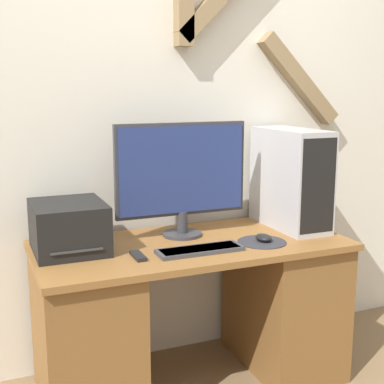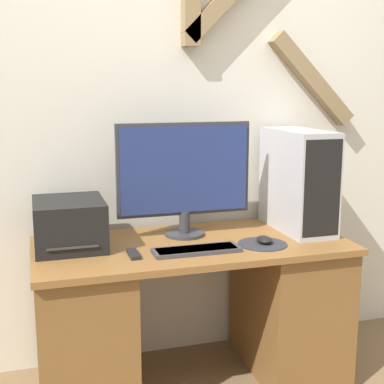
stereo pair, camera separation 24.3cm
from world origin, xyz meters
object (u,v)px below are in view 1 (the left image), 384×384
keyboard (200,250)px  monitor (182,174)px  printer (69,227)px  remote_control (138,256)px  computer_tower (291,178)px  mouse (264,238)px

keyboard → monitor: bearing=84.9°
monitor → printer: 0.58m
printer → remote_control: bearing=-40.2°
computer_tower → printer: 1.13m
keyboard → mouse: (0.34, 0.03, 0.01)m
monitor → computer_tower: size_ratio=1.29×
keyboard → printer: printer is taller
monitor → printer: bearing=-176.2°
mouse → printer: 0.89m
keyboard → remote_control: (-0.27, 0.03, -0.00)m
keyboard → mouse: size_ratio=4.05×
monitor → keyboard: (-0.02, -0.28, -0.29)m
keyboard → mouse: 0.34m
printer → monitor: bearing=3.8°
computer_tower → printer: bearing=179.2°
mouse → computer_tower: size_ratio=0.19×
computer_tower → printer: (-1.12, 0.02, -0.14)m
monitor → mouse: (0.31, -0.25, -0.29)m
printer → remote_control: size_ratio=2.83×
mouse → remote_control: (-0.61, -0.00, -0.01)m
monitor → remote_control: bearing=-140.2°
monitor → remote_control: (-0.30, -0.25, -0.30)m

